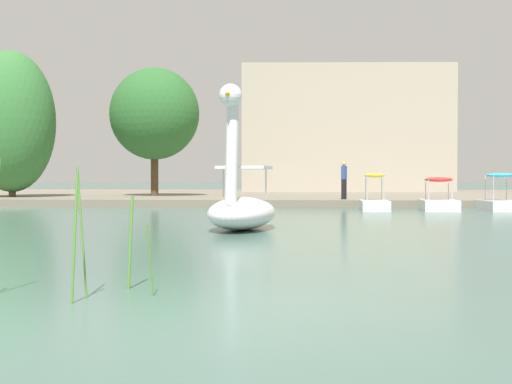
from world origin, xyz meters
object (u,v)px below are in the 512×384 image
Objects in this scene: pedal_boat_cyan at (500,201)px; tree_sapling_by_fence at (154,114)px; pedal_boat_yellow at (374,201)px; tree_willow_near_path at (12,122)px; person_on_path at (344,180)px; swan_boat at (241,205)px; pedal_boat_red at (439,201)px.

tree_sapling_by_fence is at bearing 154.10° from pedal_boat_cyan.
pedal_boat_yellow is 19.88m from tree_willow_near_path.
tree_willow_near_path reaches higher than person_on_path.
pedal_boat_yellow is at bearing 64.52° from swan_boat.
tree_sapling_by_fence is at bearing 149.65° from pedal_boat_red.
pedal_boat_cyan is 19.03m from tree_sapling_by_fence.
swan_boat is 1.59× the size of pedal_boat_yellow.
pedal_boat_red is 16.91m from tree_sapling_by_fence.
pedal_boat_cyan is 6.96m from person_on_path.
person_on_path is at bearing -26.73° from tree_sapling_by_fence.
swan_boat is at bearing -105.90° from person_on_path.
swan_boat reaches higher than pedal_boat_red.
pedal_boat_red is (2.67, -0.01, 0.00)m from pedal_boat_yellow.
swan_boat is at bearing -126.67° from pedal_boat_red.
tree_sapling_by_fence is at bearing 110.01° from swan_boat.
swan_boat reaches higher than person_on_path.
tree_sapling_by_fence is at bearing 18.39° from tree_willow_near_path.
person_on_path is at bearing 155.48° from pedal_boat_cyan.
pedal_boat_yellow is (4.75, 9.97, -0.26)m from swan_boat.
pedal_boat_cyan reaches higher than pedal_boat_red.
swan_boat is at bearing -48.76° from tree_willow_near_path.
tree_sapling_by_fence is 12.14m from person_on_path.
pedal_boat_cyan is 1.32× the size of person_on_path.
tree_willow_near_path is at bearing 162.62° from pedal_boat_yellow.
person_on_path is (-3.72, 3.02, 0.91)m from pedal_boat_red.
pedal_boat_red is 0.31× the size of tree_willow_near_path.
swan_boat is at bearing -134.62° from pedal_boat_cyan.
person_on_path is (10.32, -5.20, -3.71)m from tree_sapling_by_fence.
pedal_boat_cyan is at bearing -24.52° from person_on_path.
swan_boat is 11.04m from pedal_boat_yellow.
pedal_boat_yellow is 0.30× the size of tree_willow_near_path.
tree_sapling_by_fence reaches higher than pedal_boat_yellow.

